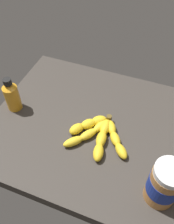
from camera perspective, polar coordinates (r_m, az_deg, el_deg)
name	(u,v)px	position (r cm, az deg, el deg)	size (l,w,h in cm)	color
ground_plane	(90,128)	(93.76, 0.66, -3.75)	(74.54, 64.33, 4.99)	#38332D
banana_bunch	(98,134)	(87.00, 2.59, -5.14)	(24.21, 20.11, 3.64)	yellow
peanut_butter_jar	(164,184)	(73.65, 17.82, -15.94)	(9.34, 9.34, 16.11)	#B27238
honey_bottle	(12,95)	(96.94, -17.37, 3.76)	(5.66, 5.66, 14.77)	orange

